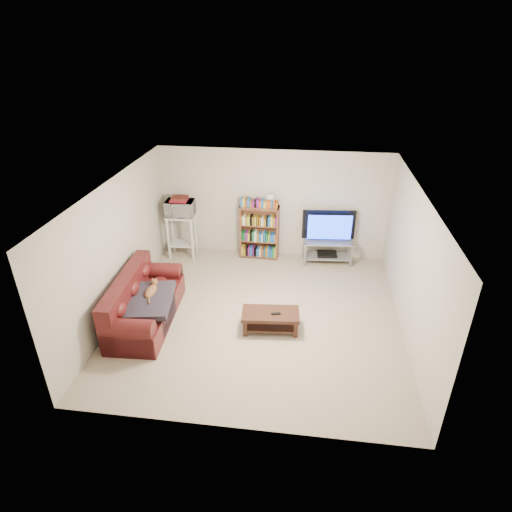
% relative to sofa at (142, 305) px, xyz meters
% --- Properties ---
extents(floor, '(5.00, 5.00, 0.00)m').
position_rel_sofa_xyz_m(floor, '(2.01, 0.40, -0.31)').
color(floor, '#BFAB8E').
rests_on(floor, ground).
extents(ceiling, '(5.00, 5.00, 0.00)m').
position_rel_sofa_xyz_m(ceiling, '(2.01, 0.40, 2.09)').
color(ceiling, white).
rests_on(ceiling, ground).
extents(wall_back, '(5.00, 0.00, 5.00)m').
position_rel_sofa_xyz_m(wall_back, '(2.01, 2.90, 0.89)').
color(wall_back, beige).
rests_on(wall_back, ground).
extents(wall_front, '(5.00, 0.00, 5.00)m').
position_rel_sofa_xyz_m(wall_front, '(2.01, -2.10, 0.89)').
color(wall_front, beige).
rests_on(wall_front, ground).
extents(wall_left, '(0.00, 5.00, 5.00)m').
position_rel_sofa_xyz_m(wall_left, '(-0.49, 0.40, 0.89)').
color(wall_left, beige).
rests_on(wall_left, ground).
extents(wall_right, '(0.00, 5.00, 5.00)m').
position_rel_sofa_xyz_m(wall_right, '(4.51, 0.40, 0.89)').
color(wall_right, beige).
rests_on(wall_right, ground).
extents(sofa, '(0.98, 2.08, 0.87)m').
position_rel_sofa_xyz_m(sofa, '(0.00, 0.00, 0.00)').
color(sofa, '#4D1414').
rests_on(sofa, floor).
extents(blanket, '(0.92, 1.12, 0.18)m').
position_rel_sofa_xyz_m(blanket, '(0.19, -0.13, 0.21)').
color(blanket, '#2D2832').
rests_on(blanket, sofa).
extents(cat, '(0.25, 0.57, 0.17)m').
position_rel_sofa_xyz_m(cat, '(0.18, 0.06, 0.27)').
color(cat, brown).
rests_on(cat, sofa).
extents(coffee_table, '(1.01, 0.57, 0.35)m').
position_rel_sofa_xyz_m(coffee_table, '(2.26, 0.02, -0.07)').
color(coffee_table, '#351C12').
rests_on(coffee_table, floor).
extents(remote, '(0.16, 0.08, 0.02)m').
position_rel_sofa_xyz_m(remote, '(2.35, -0.01, 0.05)').
color(remote, black).
rests_on(remote, coffee_table).
extents(tv_stand, '(1.09, 0.56, 0.53)m').
position_rel_sofa_xyz_m(tv_stand, '(3.25, 2.62, 0.05)').
color(tv_stand, '#999EA3').
rests_on(tv_stand, floor).
extents(television, '(1.14, 0.25, 0.65)m').
position_rel_sofa_xyz_m(television, '(3.25, 2.62, 0.54)').
color(television, black).
rests_on(television, tv_stand).
extents(dvd_player, '(0.45, 0.33, 0.06)m').
position_rel_sofa_xyz_m(dvd_player, '(3.25, 2.62, -0.12)').
color(dvd_player, black).
rests_on(dvd_player, tv_stand).
extents(bookshelf, '(0.86, 0.28, 1.23)m').
position_rel_sofa_xyz_m(bookshelf, '(1.74, 2.66, 0.33)').
color(bookshelf, brown).
rests_on(bookshelf, floor).
extents(shelf_clutter, '(0.63, 0.19, 0.28)m').
position_rel_sofa_xyz_m(shelf_clutter, '(1.84, 2.67, 1.03)').
color(shelf_clutter, silver).
rests_on(shelf_clutter, bookshelf).
extents(microwave_stand, '(0.64, 0.48, 0.99)m').
position_rel_sofa_xyz_m(microwave_stand, '(0.02, 2.51, 0.32)').
color(microwave_stand, silver).
rests_on(microwave_stand, floor).
extents(microwave, '(0.63, 0.44, 0.34)m').
position_rel_sofa_xyz_m(microwave, '(0.02, 2.51, 0.84)').
color(microwave, silver).
rests_on(microwave, microwave_stand).
extents(game_boxes, '(0.37, 0.33, 0.05)m').
position_rel_sofa_xyz_m(game_boxes, '(0.02, 2.51, 1.04)').
color(game_boxes, maroon).
rests_on(game_boxes, microwave).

